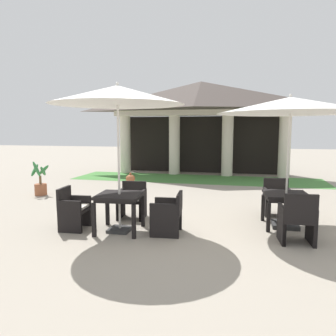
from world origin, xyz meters
TOP-DOWN VIEW (x-y plane):
  - ground_plane at (0.00, 0.00)m, footprint 60.00×60.00m
  - background_pavilion at (0.00, 8.29)m, footprint 8.30×3.13m
  - lawn_strip at (0.00, 6.93)m, footprint 10.10×2.44m
  - patio_table_near_foreground at (-0.51, -0.11)m, footprint 0.91×0.91m
  - patio_umbrella_near_foreground at (-0.51, -0.11)m, footprint 2.56×2.56m
  - patio_chair_near_foreground_north at (-0.60, 0.86)m, footprint 0.63×0.60m
  - patio_chair_near_foreground_east at (0.45, -0.03)m, footprint 0.61×0.64m
  - patio_chair_near_foreground_west at (-1.48, -0.19)m, footprint 0.54×0.60m
  - patio_table_mid_left at (2.73, 0.94)m, footprint 0.93×0.93m
  - patio_umbrella_mid_left at (2.73, 0.94)m, footprint 2.91×2.91m
  - patio_chair_mid_left_north at (2.66, 1.91)m, footprint 0.64×0.62m
  - patio_chair_mid_left_south at (2.80, -0.04)m, footprint 0.61×0.58m
  - potted_palm_left_edge at (-4.23, 2.63)m, footprint 0.45×0.46m
  - terracotta_urn at (-2.32, 5.48)m, footprint 0.36×0.36m

SIDE VIEW (x-z plane):
  - ground_plane at x=0.00m, z-range 0.00..0.00m
  - lawn_strip at x=0.00m, z-range 0.00..0.01m
  - terracotta_urn at x=-2.32m, z-range -0.04..0.35m
  - potted_palm_left_edge at x=-4.23m, z-range -0.19..0.89m
  - patio_chair_near_foreground_east at x=0.45m, z-range -0.01..0.80m
  - patio_chair_mid_left_north at x=2.66m, z-range -0.03..0.82m
  - patio_chair_near_foreground_west at x=-1.48m, z-range -0.03..0.83m
  - patio_chair_near_foreground_north at x=-0.60m, z-range -0.01..0.81m
  - patio_chair_mid_left_south at x=2.80m, z-range -0.04..0.89m
  - patio_table_mid_left at x=2.73m, z-range 0.25..0.96m
  - patio_table_near_foreground at x=-0.51m, z-range 0.27..1.02m
  - patio_umbrella_mid_left at x=2.73m, z-range 1.11..3.83m
  - patio_umbrella_near_foreground at x=-0.51m, z-range 1.20..4.10m
  - background_pavilion at x=0.00m, z-range 1.09..5.19m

